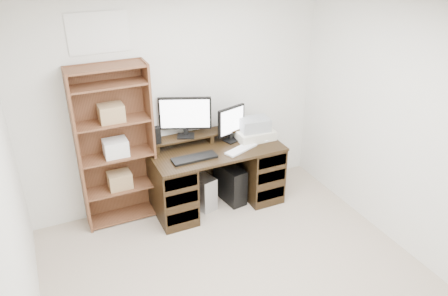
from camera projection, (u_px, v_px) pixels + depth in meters
room at (265, 187)px, 3.29m from camera, size 3.54×4.04×2.54m
desk at (216, 175)px, 5.13m from camera, size 1.50×0.70×0.75m
riser_shelf at (209, 134)px, 5.09m from camera, size 1.40×0.22×0.12m
monitor_wide at (185, 115)px, 4.86m from camera, size 0.56×0.26×0.47m
monitor_small at (231, 123)px, 5.05m from camera, size 0.38×0.19×0.42m
speaker at (157, 135)px, 4.77m from camera, size 0.08×0.08×0.19m
keyboard_black at (194, 158)px, 4.72m from camera, size 0.50×0.17×0.03m
keyboard_white at (241, 149)px, 4.92m from camera, size 0.43×0.27×0.02m
mouse at (266, 140)px, 5.10m from camera, size 0.10×0.07×0.04m
printer at (254, 134)px, 5.17m from camera, size 0.44×0.34×0.11m
basket at (254, 124)px, 5.11m from camera, size 0.36×0.28×0.14m
tower_silver at (201, 190)px, 5.19m from camera, size 0.28×0.45×0.41m
tower_black at (230, 183)px, 5.29m from camera, size 0.26×0.48×0.46m
bookshelf at (115, 145)px, 4.66m from camera, size 0.80×0.30×1.80m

